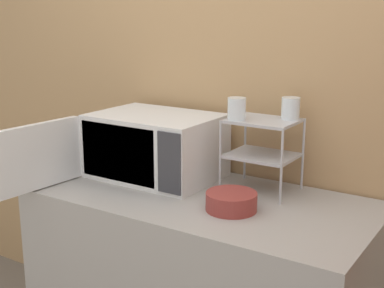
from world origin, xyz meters
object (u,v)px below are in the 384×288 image
(dish_rack, at_px, (262,140))
(bowl, at_px, (231,202))
(glass_back_right, at_px, (291,108))
(glass_front_left, at_px, (237,109))
(microwave, at_px, (150,146))

(dish_rack, bearing_deg, bowl, -88.64)
(glass_back_right, bearing_deg, glass_front_left, -145.08)
(glass_back_right, bearing_deg, dish_rack, -143.72)
(microwave, relative_size, glass_back_right, 9.21)
(dish_rack, xyz_separation_m, bowl, (0.01, -0.27, -0.19))
(glass_front_left, bearing_deg, microwave, -174.13)
(dish_rack, relative_size, glass_back_right, 3.40)
(microwave, distance_m, dish_rack, 0.52)
(glass_front_left, relative_size, glass_back_right, 1.00)
(glass_back_right, bearing_deg, microwave, -164.19)
(glass_front_left, height_order, bowl, glass_front_left)
(bowl, bearing_deg, microwave, 162.03)
(microwave, bearing_deg, dish_rack, 11.48)
(glass_front_left, xyz_separation_m, bowl, (0.10, -0.21, -0.32))
(microwave, relative_size, bowl, 4.23)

